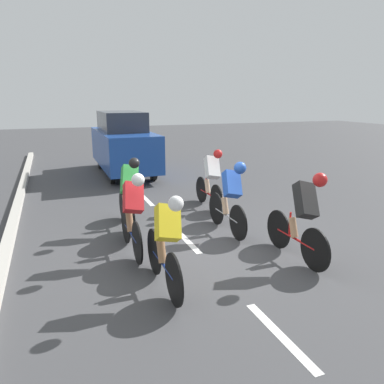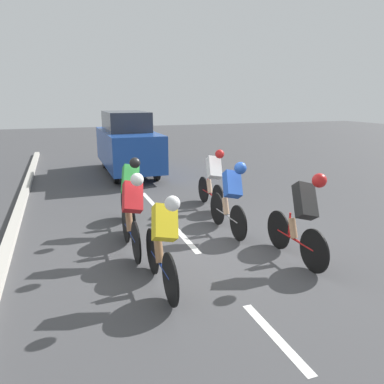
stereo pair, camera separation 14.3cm
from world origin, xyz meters
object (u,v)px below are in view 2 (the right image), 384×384
object	(u,v)px
cyclist_green	(130,191)
support_car	(127,143)
cyclist_yellow	(163,241)
cyclist_black	(302,215)
cyclist_red	(132,211)
cyclist_white	(213,177)
cyclist_blue	(231,195)

from	to	relation	value
cyclist_green	support_car	distance (m)	5.92
cyclist_yellow	cyclist_green	distance (m)	2.80
cyclist_black	support_car	world-z (taller)	support_car
cyclist_red	cyclist_white	xyz separation A→B (m)	(-2.40, -2.12, 0.01)
cyclist_blue	cyclist_black	bearing A→B (deg)	108.23
support_car	cyclist_yellow	bearing A→B (deg)	83.12
cyclist_blue	cyclist_black	distance (m)	1.69
cyclist_yellow	cyclist_green	world-z (taller)	cyclist_green
cyclist_black	cyclist_red	world-z (taller)	cyclist_black
cyclist_blue	cyclist_white	size ratio (longest dim) A/B	1.04
cyclist_red	support_car	size ratio (longest dim) A/B	0.37
cyclist_green	support_car	xyz separation A→B (m)	(-1.00, -5.83, 0.29)
cyclist_green	cyclist_white	world-z (taller)	cyclist_green
cyclist_blue	cyclist_black	size ratio (longest dim) A/B	0.99
cyclist_blue	cyclist_white	bearing A→B (deg)	-101.22
cyclist_black	cyclist_green	xyz separation A→B (m)	(2.37, -2.62, -0.01)
cyclist_black	cyclist_red	bearing A→B (deg)	-25.97
cyclist_yellow	cyclist_red	size ratio (longest dim) A/B	1.00
cyclist_blue	support_car	world-z (taller)	support_car
cyclist_black	cyclist_green	bearing A→B (deg)	-47.88
cyclist_yellow	cyclist_black	bearing A→B (deg)	-175.86
cyclist_blue	support_car	bearing A→B (deg)	-82.98
cyclist_green	cyclist_red	size ratio (longest dim) A/B	0.95
cyclist_blue	cyclist_green	xyz separation A→B (m)	(1.84, -1.02, 0.01)
cyclist_blue	cyclist_yellow	world-z (taller)	cyclist_blue
cyclist_blue	cyclist_black	world-z (taller)	cyclist_black
cyclist_green	cyclist_white	xyz separation A→B (m)	(-2.19, -0.76, -0.02)
cyclist_yellow	cyclist_green	size ratio (longest dim) A/B	1.06
cyclist_red	support_car	xyz separation A→B (m)	(-1.21, -7.19, 0.33)
cyclist_blue	cyclist_red	world-z (taller)	cyclist_blue
cyclist_white	cyclist_black	bearing A→B (deg)	92.98
support_car	cyclist_blue	bearing A→B (deg)	97.02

